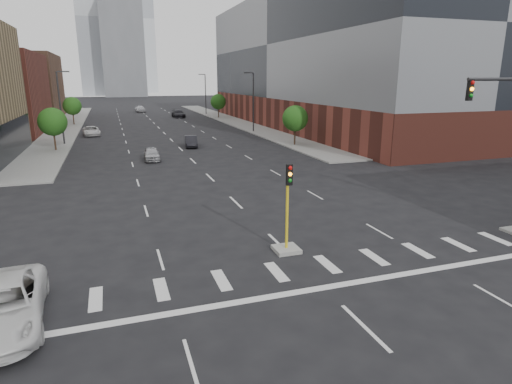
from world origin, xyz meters
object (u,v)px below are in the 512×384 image
car_deep_right (178,114)px  parked_minivan (2,306)px  car_near_left (152,154)px  car_distant (140,109)px  car_far_left (91,131)px  median_traffic_signal (287,233)px  car_mid_right (191,141)px

car_deep_right → parked_minivan: (-17.93, -78.39, -0.01)m
car_near_left → car_distant: 66.32m
car_deep_right → car_distant: size_ratio=1.11×
car_far_left → parked_minivan: size_ratio=0.87×
car_deep_right → car_distant: (-6.78, 17.54, 0.05)m
car_near_left → median_traffic_signal: bearing=-79.2°
car_deep_right → parked_minivan: car_deep_right is taller
car_mid_right → parked_minivan: size_ratio=0.73×
car_near_left → parked_minivan: bearing=-102.2°
median_traffic_signal → parked_minivan: size_ratio=0.78×
car_mid_right → parked_minivan: 39.49m
car_far_left → car_distant: 44.57m
car_distant → parked_minivan: size_ratio=0.88×
parked_minivan → car_deep_right: bearing=72.9°
car_near_left → car_deep_right: bearing=80.6°
car_near_left → car_distant: bearing=89.5°
car_near_left → car_far_left: (-6.55, 22.79, 0.01)m
car_deep_right → car_distant: bearing=108.4°
car_near_left → car_far_left: size_ratio=0.80×
car_far_left → parked_minivan: bearing=-96.6°
median_traffic_signal → car_deep_right: size_ratio=0.80×
car_far_left → car_distant: car_distant is taller
parked_minivan → car_mid_right: bearing=66.2°
median_traffic_signal → car_mid_right: (1.50, 34.25, -0.30)m
car_near_left → car_distant: car_distant is taller
car_far_left → car_deep_right: 30.84m
car_distant → median_traffic_signal: bearing=-94.4°
car_near_left → car_distant: size_ratio=0.79×
parked_minivan → car_distant: bearing=79.1°
car_mid_right → car_far_left: 19.42m
car_mid_right → car_distant: (-2.06, 58.71, 0.17)m
car_near_left → car_far_left: 23.71m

